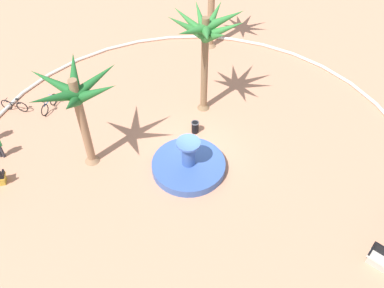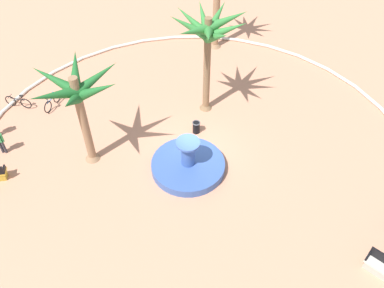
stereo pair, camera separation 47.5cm
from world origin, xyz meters
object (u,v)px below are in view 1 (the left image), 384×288
object	(u,v)px
palm_tree_mid_plaza	(77,98)
bicycle_red_frame	(49,104)
bicycle_by_lamppost	(14,105)
trash_bin	(195,127)
fountain	(189,165)
palm_tree_by_curb	(206,34)

from	to	relation	value
palm_tree_mid_plaza	bicycle_red_frame	distance (m)	6.45
palm_tree_mid_plaza	bicycle_by_lamppost	size ratio (longest dim) A/B	3.81
bicycle_by_lamppost	trash_bin	bearing A→B (deg)	127.88
fountain	palm_tree_by_curb	size ratio (longest dim) A/B	0.62
bicycle_red_frame	palm_tree_by_curb	bearing A→B (deg)	138.72
trash_bin	fountain	bearing A→B (deg)	40.63
palm_tree_by_curb	bicycle_by_lamppost	world-z (taller)	palm_tree_by_curb
fountain	palm_tree_by_curb	distance (m)	6.77
bicycle_red_frame	trash_bin	bearing A→B (deg)	125.02
palm_tree_mid_plaza	fountain	bearing A→B (deg)	131.24
palm_tree_mid_plaza	bicycle_by_lamppost	world-z (taller)	palm_tree_mid_plaza
fountain	palm_tree_by_curb	xyz separation A→B (m)	(-3.91, -3.01, 4.62)
fountain	palm_tree_by_curb	bearing A→B (deg)	-142.40
palm_tree_mid_plaza	bicycle_by_lamppost	xyz separation A→B (m)	(1.16, -6.51, -3.77)
palm_tree_mid_plaza	bicycle_red_frame	bearing A→B (deg)	-94.34
fountain	trash_bin	size ratio (longest dim) A/B	5.16
palm_tree_mid_plaza	trash_bin	bearing A→B (deg)	159.78
palm_tree_mid_plaza	palm_tree_by_curb	bearing A→B (deg)	173.64
palm_tree_by_curb	trash_bin	size ratio (longest dim) A/B	8.38
trash_bin	bicycle_by_lamppost	distance (m)	10.79
trash_bin	bicycle_red_frame	world-z (taller)	bicycle_red_frame
bicycle_by_lamppost	palm_tree_mid_plaza	bearing A→B (deg)	100.12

